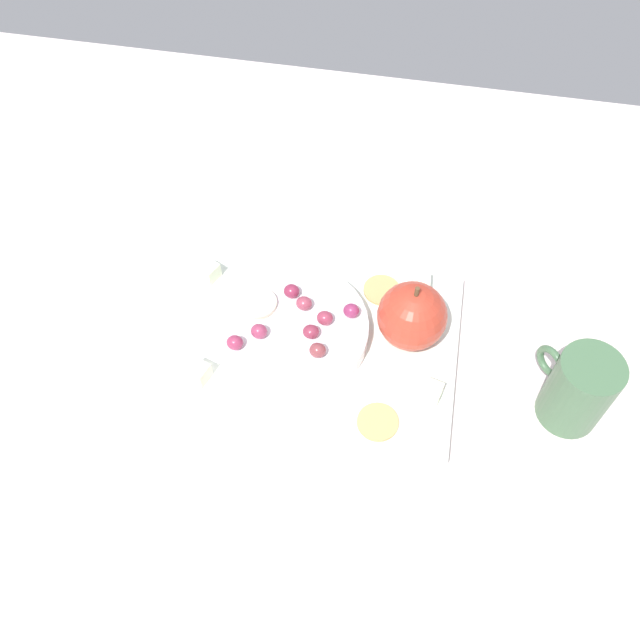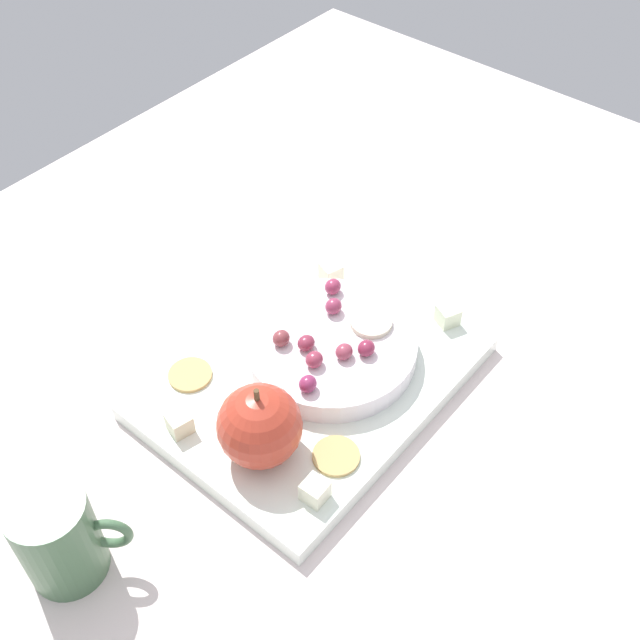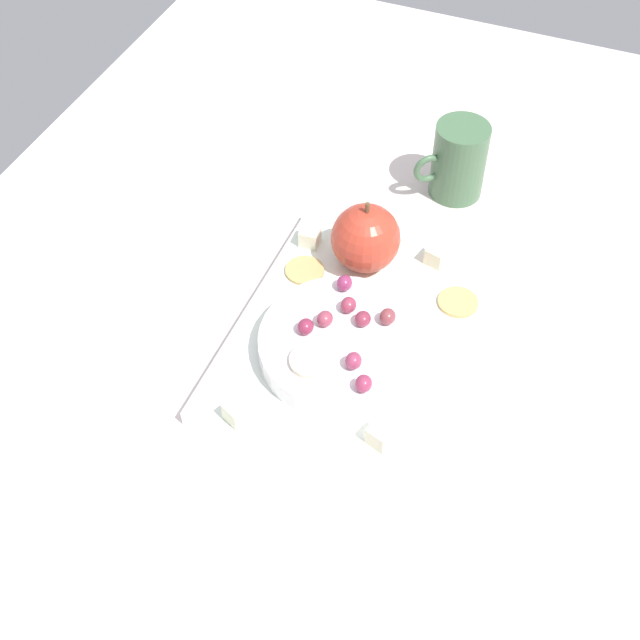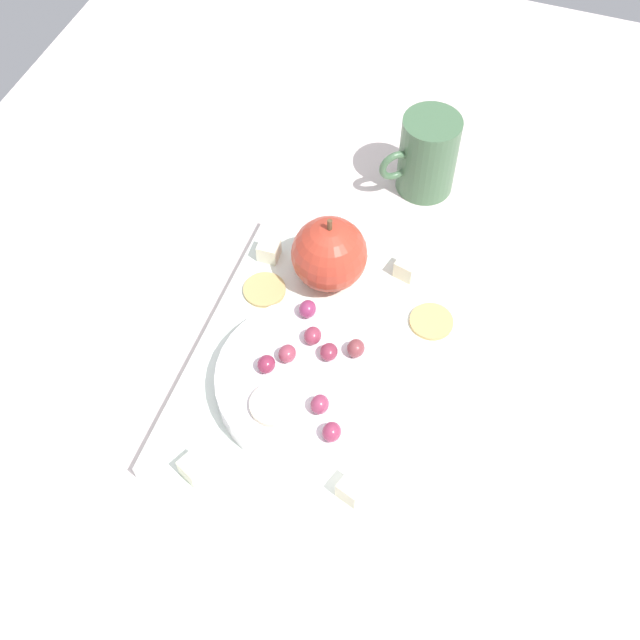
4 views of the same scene
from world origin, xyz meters
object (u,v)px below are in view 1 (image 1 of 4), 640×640
at_px(grape_2, 325,318).
at_px(apple_whole, 412,316).
at_px(platter, 316,345).
at_px(grape_7, 351,311).
at_px(cheese_cube_1, 209,271).
at_px(grape_0, 259,331).
at_px(grape_5, 292,291).
at_px(serving_dish, 291,328).
at_px(cheese_cube_0, 431,392).
at_px(grape_1, 304,303).
at_px(apple_slice_0, 258,303).
at_px(cup, 578,389).
at_px(cheese_cube_3, 199,372).
at_px(cracker_0, 378,422).
at_px(grape_4, 311,332).
at_px(grape_6, 316,350).
at_px(cracker_1, 382,290).
at_px(grape_3, 235,343).
at_px(cheese_cube_2, 421,283).

bearing_deg(grape_2, apple_whole, 9.65).
height_order(platter, grape_7, grape_7).
distance_m(cheese_cube_1, grape_0, 0.13).
relative_size(grape_2, grape_5, 1.00).
bearing_deg(grape_5, serving_dish, -79.52).
bearing_deg(cheese_cube_0, grape_1, 154.07).
bearing_deg(grape_7, platter, -144.19).
relative_size(cheese_cube_0, grape_0, 1.15).
xyz_separation_m(apple_whole, apple_slice_0, (-0.18, -0.01, -0.01)).
distance_m(serving_dish, cheese_cube_1, 0.13).
bearing_deg(cup, cheese_cube_3, -173.89).
distance_m(grape_1, grape_2, 0.03).
bearing_deg(grape_0, cracker_0, -25.72).
distance_m(grape_4, grape_6, 0.03).
xyz_separation_m(cracker_0, cracker_1, (-0.02, 0.18, 0.00)).
xyz_separation_m(serving_dish, apple_slice_0, (-0.04, 0.02, 0.02)).
relative_size(cheese_cube_0, apple_slice_0, 0.49).
distance_m(grape_0, grape_2, 0.08).
bearing_deg(platter, grape_3, -154.21).
bearing_deg(cracker_1, apple_slice_0, -154.61).
bearing_deg(grape_7, grape_0, -154.09).
bearing_deg(grape_2, grape_5, 145.80).
relative_size(cracker_0, grape_5, 2.40).
distance_m(cheese_cube_3, grape_3, 0.05).
bearing_deg(apple_slice_0, cracker_0, -35.28).
relative_size(grape_4, grape_6, 1.00).
bearing_deg(apple_whole, cracker_1, 123.88).
bearing_deg(grape_1, grape_4, -67.52).
bearing_deg(serving_dish, cheese_cube_2, 33.69).
height_order(grape_4, apple_slice_0, grape_4).
bearing_deg(grape_4, grape_5, 122.77).
height_order(platter, grape_6, grape_6).
bearing_deg(cup, cracker_0, -162.88).
distance_m(cracker_0, grape_2, 0.13).
height_order(serving_dish, cheese_cube_1, serving_dish).
distance_m(grape_3, grape_7, 0.14).
bearing_deg(platter, cheese_cube_2, 41.47).
bearing_deg(grape_0, cracker_1, 40.20).
bearing_deg(platter, grape_7, 35.81).
height_order(grape_6, cup, cup).
bearing_deg(grape_6, cheese_cube_3, -162.83).
height_order(cheese_cube_1, grape_7, grape_7).
bearing_deg(grape_1, cracker_0, -48.60).
distance_m(grape_2, grape_4, 0.02).
distance_m(platter, serving_dish, 0.04).
bearing_deg(grape_6, serving_dish, 133.99).
height_order(serving_dish, cracker_1, serving_dish).
relative_size(cheese_cube_1, cheese_cube_3, 1.00).
bearing_deg(cracker_0, cheese_cube_1, 145.51).
bearing_deg(cheese_cube_0, cheese_cube_2, 100.18).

